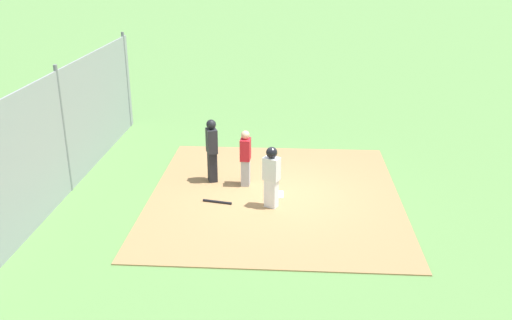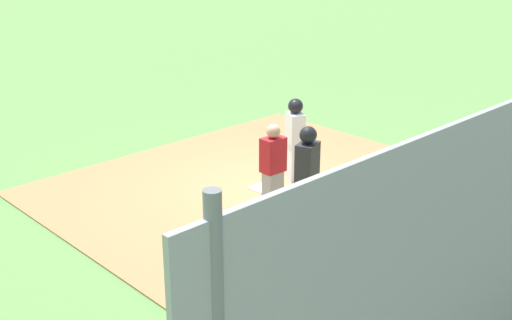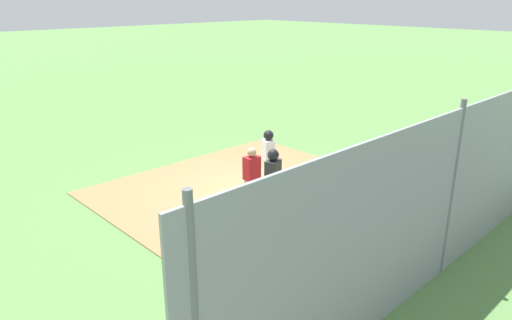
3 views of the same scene
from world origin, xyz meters
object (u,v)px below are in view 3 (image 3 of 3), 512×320
object	(u,v)px
home_plate	(248,190)
baseball_bat	(302,199)
umpire	(273,184)
runner	(268,154)
catcher_mask	(242,209)
catcher	(252,177)

from	to	relation	value
home_plate	baseball_bat	bearing A→B (deg)	-67.58
umpire	runner	xyz separation A→B (m)	(1.52, 1.67, -0.05)
home_plate	catcher_mask	world-z (taller)	catcher_mask
home_plate	umpire	world-z (taller)	umpire
umpire	runner	bearing A→B (deg)	-61.96
umpire	baseball_bat	bearing A→B (deg)	-97.14
baseball_bat	catcher_mask	world-z (taller)	catcher_mask
catcher	umpire	distance (m)	0.96
umpire	catcher_mask	size ratio (longest dim) A/B	7.29
catcher	umpire	bearing A→B (deg)	169.65
baseball_bat	catcher_mask	distance (m)	1.66
umpire	catcher_mask	world-z (taller)	umpire
home_plate	baseball_bat	xyz separation A→B (m)	(0.59, -1.43, 0.02)
baseball_bat	catcher_mask	size ratio (longest dim) A/B	3.16
home_plate	catcher	distance (m)	1.27
home_plate	runner	size ratio (longest dim) A/B	0.28
home_plate	catcher	xyz separation A→B (m)	(-0.60, -0.81, 0.78)
catcher_mask	runner	bearing A→B (deg)	25.08
home_plate	umpire	bearing A→B (deg)	-115.13
catcher	runner	bearing A→B (deg)	-58.08
home_plate	runner	world-z (taller)	runner
catcher	umpire	world-z (taller)	umpire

